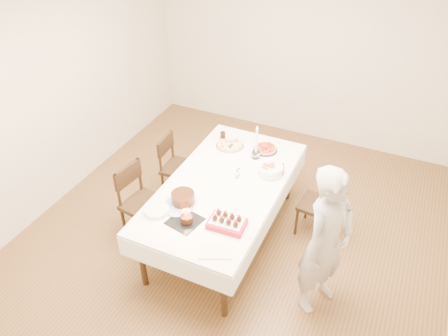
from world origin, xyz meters
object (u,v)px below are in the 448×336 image
at_px(dining_table, 224,211).
at_px(pasta_bowl, 270,169).
at_px(pizza_white, 230,145).
at_px(cola_glass, 223,136).
at_px(pizza_pepperoni, 265,149).
at_px(chair_left_savory, 180,168).
at_px(strawberry_box, 227,223).
at_px(person, 326,242).
at_px(layer_cake, 183,198).
at_px(chair_right_savory, 317,205).
at_px(taper_candle, 256,142).
at_px(birthday_cake, 187,216).
at_px(chair_left_dessert, 145,204).

xyz_separation_m(dining_table, pasta_bowl, (0.37, 0.38, 0.43)).
xyz_separation_m(pizza_white, cola_glass, (-0.13, 0.08, 0.04)).
height_order(pizza_pepperoni, pasta_bowl, pasta_bowl).
height_order(chair_left_savory, strawberry_box, strawberry_box).
distance_m(person, pizza_white, 1.77).
relative_size(pasta_bowl, layer_cake, 0.92).
distance_m(dining_table, chair_left_savory, 0.91).
xyz_separation_m(chair_right_savory, chair_left_savory, (-1.69, -0.06, 0.02)).
xyz_separation_m(dining_table, taper_candle, (0.12, 0.58, 0.58)).
bearing_deg(dining_table, cola_glass, 115.79).
bearing_deg(taper_candle, pasta_bowl, -40.39).
xyz_separation_m(pizza_pepperoni, pasta_bowl, (0.20, -0.39, 0.03)).
xyz_separation_m(dining_table, chair_right_savory, (0.89, 0.51, 0.01)).
bearing_deg(strawberry_box, chair_right_savory, 60.22).
height_order(person, pizza_white, person).
distance_m(birthday_cake, strawberry_box, 0.38).
xyz_separation_m(dining_table, strawberry_box, (0.28, -0.55, 0.42)).
height_order(person, pizza_pepperoni, person).
height_order(dining_table, cola_glass, cola_glass).
height_order(chair_left_savory, pizza_pepperoni, chair_left_savory).
bearing_deg(pasta_bowl, person, -44.01).
bearing_deg(dining_table, strawberry_box, -62.79).
bearing_deg(chair_left_dessert, pizza_pepperoni, -123.35).
distance_m(pasta_bowl, birthday_cake, 1.13).
distance_m(chair_left_dessert, person, 1.99).
xyz_separation_m(person, birthday_cake, (-1.24, -0.26, 0.05)).
distance_m(chair_right_savory, pizza_white, 1.20).
bearing_deg(chair_left_savory, dining_table, 147.64).
distance_m(layer_cake, birthday_cake, 0.28).
bearing_deg(taper_candle, chair_right_savory, -5.51).
xyz_separation_m(dining_table, layer_cake, (-0.24, -0.43, 0.43)).
bearing_deg(strawberry_box, pizza_white, 112.95).
bearing_deg(person, strawberry_box, 124.18).
height_order(taper_candle, strawberry_box, taper_candle).
height_order(chair_right_savory, chair_left_savory, chair_left_savory).
xyz_separation_m(pizza_pepperoni, taper_candle, (-0.05, -0.19, 0.18)).
bearing_deg(chair_left_dessert, dining_table, -149.44).
relative_size(person, strawberry_box, 4.57).
height_order(person, taper_candle, person).
bearing_deg(chair_right_savory, taper_candle, 179.93).
bearing_deg(chair_left_dessert, birthday_cake, 163.29).
bearing_deg(cola_glass, taper_candle, -19.01).
bearing_deg(pasta_bowl, dining_table, -134.32).
xyz_separation_m(person, taper_candle, (-1.05, 0.98, 0.18)).
bearing_deg(strawberry_box, dining_table, 117.21).
bearing_deg(layer_cake, pizza_white, 89.72).
bearing_deg(pizza_pepperoni, birthday_cake, -99.74).
bearing_deg(pizza_white, layer_cake, -90.28).
height_order(chair_left_dessert, pizza_white, chair_left_dessert).
bearing_deg(chair_right_savory, chair_left_savory, -172.46).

